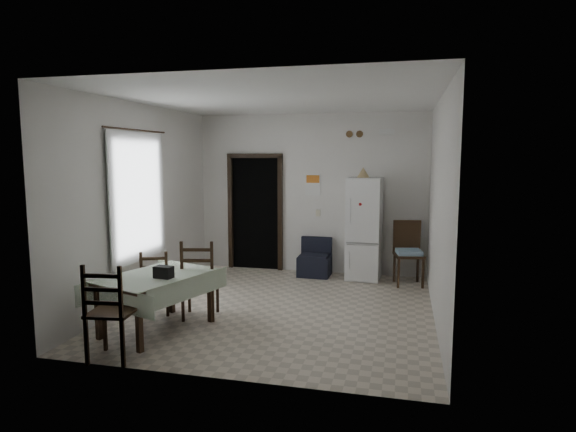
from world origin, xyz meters
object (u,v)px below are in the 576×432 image
Objects in this scene: fridge at (364,229)px; dining_table at (157,302)px; dining_chair_far_left at (156,281)px; dining_chair_near_head at (112,310)px; corner_chair at (409,254)px; navy_seat at (315,257)px; dining_chair_far_right at (200,278)px.

dining_table is at bearing -122.46° from fridge.
dining_chair_far_left is 1.50m from dining_chair_near_head.
navy_seat is at bearing 160.37° from corner_chair.
dining_chair_far_left is (-3.36, -2.28, -0.09)m from corner_chair.
dining_chair_near_head is at bearing -116.47° from fridge.
fridge is 2.63× the size of navy_seat.
fridge is at bearing -140.12° from dining_chair_far_right.
dining_table is at bearing 98.91° from dining_chair_far_left.
fridge is 3.22m from dining_chair_far_right.
corner_chair is at bearing -152.47° from dining_chair_far_right.
navy_seat is at bearing -144.77° from dining_chair_far_left.
dining_chair_near_head is at bearing -73.60° from dining_table.
fridge is at bearing -156.17° from dining_chair_far_left.
dining_table is (-1.39, -3.13, 0.01)m from navy_seat.
corner_chair is 4.84m from dining_chair_near_head.
dining_chair_near_head is at bearing 63.79° from dining_chair_far_right.
dining_chair_far_right is (-1.08, -2.54, 0.19)m from navy_seat.
dining_chair_near_head is at bearing 81.04° from dining_chair_far_left.
corner_chair is at bearing -15.13° from fridge.
dining_chair_far_right reaches higher than dining_table.
navy_seat is 0.50× the size of dining_table.
fridge is 1.03m from navy_seat.
dining_chair_far_left is 0.84× the size of dining_chair_near_head.
dining_chair_near_head is (0.30, -1.47, 0.08)m from dining_chair_far_left.
dining_chair_far_left is at bearing -85.67° from dining_chair_near_head.
navy_seat is 3.43m from dining_table.
navy_seat is at bearing -116.82° from dining_chair_near_head.
dining_chair_near_head is (-2.30, -4.00, -0.36)m from fridge.
dining_chair_far_right is at bearing -111.65° from navy_seat.
navy_seat is 4.26m from dining_chair_near_head.
dining_table reaches higher than navy_seat.
dining_chair_far_right reaches higher than dining_chair_near_head.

